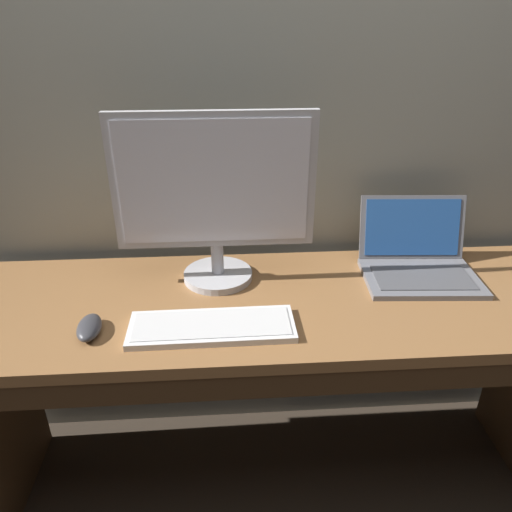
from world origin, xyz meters
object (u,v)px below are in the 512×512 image
at_px(external_monitor, 215,199).
at_px(computer_mouse, 89,327).
at_px(wired_keyboard, 212,327).
at_px(laptop_space_gray, 418,263).

relative_size(external_monitor, computer_mouse, 4.91).
height_order(wired_keyboard, computer_mouse, computer_mouse).
bearing_deg(laptop_space_gray, wired_keyboard, -158.61).
bearing_deg(wired_keyboard, external_monitor, 86.58).
relative_size(laptop_space_gray, wired_keyboard, 0.83).
bearing_deg(computer_mouse, external_monitor, 33.52).
distance_m(external_monitor, computer_mouse, 0.48).
xyz_separation_m(laptop_space_gray, wired_keyboard, (-0.64, -0.25, -0.03)).
bearing_deg(computer_mouse, wired_keyboard, -4.94).
height_order(laptop_space_gray, wired_keyboard, laptop_space_gray).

